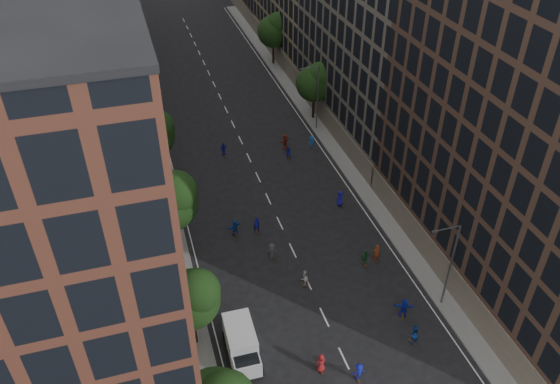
{
  "coord_description": "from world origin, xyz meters",
  "views": [
    {
      "loc": [
        -12.93,
        -16.02,
        36.9
      ],
      "look_at": [
        0.85,
        29.75,
        2.0
      ],
      "focal_mm": 35.0,
      "sensor_mm": 36.0,
      "label": 1
    }
  ],
  "objects_px": {
    "skater_2": "(413,335)",
    "streetlamp_far": "(316,94)",
    "streetlamp_near": "(449,261)",
    "cargo_van": "(242,344)"
  },
  "relations": [
    {
      "from": "streetlamp_near",
      "to": "skater_2",
      "type": "distance_m",
      "value": 6.81
    },
    {
      "from": "streetlamp_far",
      "to": "skater_2",
      "type": "height_order",
      "value": "streetlamp_far"
    },
    {
      "from": "streetlamp_near",
      "to": "skater_2",
      "type": "xyz_separation_m",
      "value": [
        -4.33,
        -3.12,
        -4.23
      ]
    },
    {
      "from": "streetlamp_near",
      "to": "skater_2",
      "type": "relative_size",
      "value": 4.84
    },
    {
      "from": "streetlamp_near",
      "to": "cargo_van",
      "type": "bearing_deg",
      "value": -178.97
    },
    {
      "from": "skater_2",
      "to": "streetlamp_far",
      "type": "bearing_deg",
      "value": -116.08
    },
    {
      "from": "streetlamp_far",
      "to": "cargo_van",
      "type": "xyz_separation_m",
      "value": [
        -18.17,
        -33.33,
        -3.73
      ]
    },
    {
      "from": "streetlamp_far",
      "to": "skater_2",
      "type": "distance_m",
      "value": 36.63
    },
    {
      "from": "streetlamp_near",
      "to": "skater_2",
      "type": "bearing_deg",
      "value": -144.19
    },
    {
      "from": "cargo_van",
      "to": "skater_2",
      "type": "relative_size",
      "value": 2.77
    }
  ]
}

